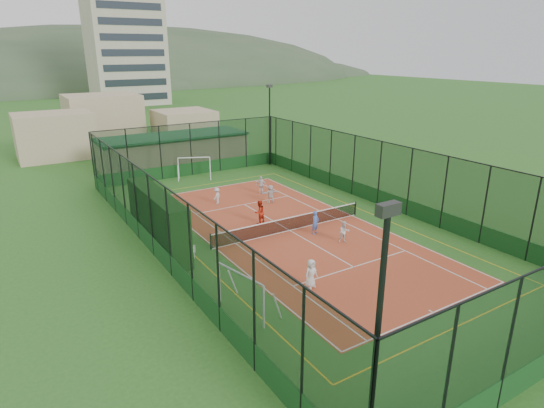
{
  "coord_description": "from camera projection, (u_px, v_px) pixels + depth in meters",
  "views": [
    {
      "loc": [
        -15.98,
        -23.47,
        11.53
      ],
      "look_at": [
        0.06,
        2.37,
        1.2
      ],
      "focal_mm": 30.0,
      "sensor_mm": 36.0,
      "label": 1
    }
  ],
  "objects": [
    {
      "name": "ground",
      "position": [
        290.0,
        231.0,
        30.58
      ],
      "size": [
        300.0,
        300.0,
        0.0
      ],
      "primitive_type": "plane",
      "color": "#2C6221",
      "rests_on": "ground"
    },
    {
      "name": "court_slab",
      "position": [
        290.0,
        231.0,
        30.58
      ],
      "size": [
        11.17,
        23.97,
        0.01
      ],
      "primitive_type": "cube",
      "color": "#B04A27",
      "rests_on": "ground"
    },
    {
      "name": "tennis_net",
      "position": [
        290.0,
        223.0,
        30.41
      ],
      "size": [
        11.67,
        0.12,
        1.06
      ],
      "primitive_type": null,
      "color": "black",
      "rests_on": "ground"
    },
    {
      "name": "perimeter_fence",
      "position": [
        290.0,
        195.0,
        29.77
      ],
      "size": [
        18.12,
        34.12,
        5.0
      ],
      "primitive_type": null,
      "color": "black",
      "rests_on": "ground"
    },
    {
      "name": "floodlight_sw",
      "position": [
        375.0,
        356.0,
        11.6
      ],
      "size": [
        0.6,
        0.26,
        8.25
      ],
      "primitive_type": null,
      "color": "black",
      "rests_on": "ground"
    },
    {
      "name": "floodlight_ne",
      "position": [
        270.0,
        126.0,
        46.9
      ],
      "size": [
        0.6,
        0.26,
        8.25
      ],
      "primitive_type": null,
      "color": "black",
      "rests_on": "ground"
    },
    {
      "name": "clubhouse",
      "position": [
        173.0,
        150.0,
        47.77
      ],
      "size": [
        15.2,
        7.2,
        3.15
      ],
      "primitive_type": null,
      "color": "tan",
      "rests_on": "ground"
    },
    {
      "name": "apartment_tower",
      "position": [
        124.0,
        33.0,
        97.71
      ],
      "size": [
        15.0,
        12.0,
        30.0
      ],
      "primitive_type": "cube",
      "color": "beige",
      "rests_on": "ground"
    },
    {
      "name": "distant_hills",
      "position": [
        38.0,
        86.0,
        151.24
      ],
      "size": [
        200.0,
        60.0,
        24.0
      ],
      "primitive_type": null,
      "color": "#384C33",
      "rests_on": "ground"
    },
    {
      "name": "hedge_left",
      "position": [
        158.0,
        220.0,
        27.52
      ],
      "size": [
        1.2,
        8.03,
        3.51
      ],
      "primitive_type": "cube",
      "color": "black",
      "rests_on": "ground"
    },
    {
      "name": "white_bench",
      "position": [
        182.0,
        253.0,
        26.15
      ],
      "size": [
        1.53,
        0.48,
        0.85
      ],
      "primitive_type": null,
      "rotation": [
        0.0,
        0.0,
        0.05
      ],
      "color": "white",
      "rests_on": "ground"
    },
    {
      "name": "futsal_goal_near",
      "position": [
        240.0,
        294.0,
        20.6
      ],
      "size": [
        3.32,
        1.59,
        2.06
      ],
      "primitive_type": null,
      "rotation": [
        0.0,
        0.0,
        1.79
      ],
      "color": "white",
      "rests_on": "ground"
    },
    {
      "name": "futsal_goal_far",
      "position": [
        194.0,
        168.0,
        42.87
      ],
      "size": [
        3.16,
        2.03,
        1.97
      ],
      "primitive_type": null,
      "rotation": [
        0.0,
        0.0,
        -0.41
      ],
      "color": "white",
      "rests_on": "ground"
    },
    {
      "name": "child_near_left",
      "position": [
        311.0,
        274.0,
        23.04
      ],
      "size": [
        0.79,
        0.56,
        1.53
      ],
      "primitive_type": "imported",
      "rotation": [
        0.0,
        0.0,
        0.1
      ],
      "color": "white",
      "rests_on": "court_slab"
    },
    {
      "name": "child_near_mid",
      "position": [
        315.0,
        223.0,
        29.78
      ],
      "size": [
        0.66,
        0.53,
        1.58
      ],
      "primitive_type": "imported",
      "rotation": [
        0.0,
        0.0,
        0.31
      ],
      "color": "#496FD0",
      "rests_on": "court_slab"
    },
    {
      "name": "child_near_right",
      "position": [
        344.0,
        232.0,
        28.48
      ],
      "size": [
        0.8,
        0.69,
        1.4
      ],
      "primitive_type": "imported",
      "rotation": [
        0.0,
        0.0,
        -0.27
      ],
      "color": "white",
      "rests_on": "court_slab"
    },
    {
      "name": "child_far_left",
      "position": [
        217.0,
        196.0,
        35.71
      ],
      "size": [
        0.96,
        0.88,
        1.29
      ],
      "primitive_type": "imported",
      "rotation": [
        0.0,
        0.0,
        3.76
      ],
      "color": "silver",
      "rests_on": "court_slab"
    },
    {
      "name": "child_far_right",
      "position": [
        261.0,
        185.0,
        38.19
      ],
      "size": [
        0.95,
        0.76,
        1.51
      ],
      "primitive_type": "imported",
      "rotation": [
        0.0,
        0.0,
        2.63
      ],
      "color": "white",
      "rests_on": "court_slab"
    },
    {
      "name": "child_far_back",
      "position": [
        271.0,
        194.0,
        35.96
      ],
      "size": [
        1.39,
        0.61,
        1.45
      ],
      "primitive_type": "imported",
      "rotation": [
        0.0,
        0.0,
        3.0
      ],
      "color": "white",
      "rests_on": "court_slab"
    },
    {
      "name": "coach",
      "position": [
        259.0,
        212.0,
        31.59
      ],
      "size": [
        0.94,
        0.8,
        1.67
      ],
      "primitive_type": "imported",
      "rotation": [
        0.0,
        0.0,
        3.38
      ],
      "color": "red",
      "rests_on": "court_slab"
    },
    {
      "name": "tennis_balls",
      "position": [
        289.0,
        220.0,
        32.38
      ],
      "size": [
        4.21,
        1.09,
        0.07
      ],
      "color": "#CCE033",
      "rests_on": "court_slab"
    }
  ]
}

